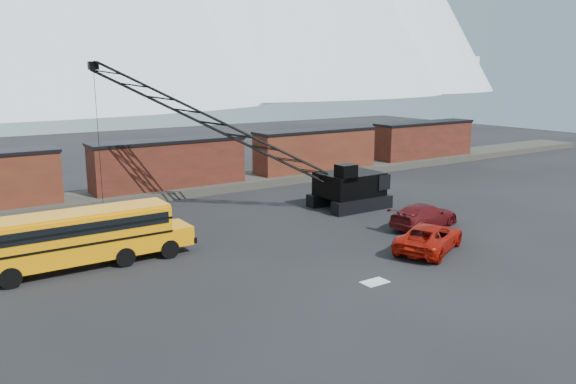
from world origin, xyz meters
The scene contains 10 objects.
ground centered at (0.00, 0.00, 0.00)m, with size 160.00×160.00×0.00m, color black.
gravel_berm centered at (0.00, 22.00, 0.35)m, with size 120.00×5.00×0.70m, color #454139.
boxcar_mid centered at (0.00, 22.00, 2.76)m, with size 13.70×3.10×4.17m.
boxcar_east_near centered at (16.00, 22.00, 2.76)m, with size 13.70×3.10×4.17m.
boxcar_east_far centered at (32.00, 22.00, 2.76)m, with size 13.70×3.10×4.17m.
snow_patch centered at (0.50, -4.00, 0.01)m, with size 1.40×0.90×0.02m, color silver.
school_bus centered at (-11.25, 6.66, 1.79)m, with size 11.65×2.65×3.19m.
red_pickup centered at (6.80, -1.89, 0.84)m, with size 2.78×6.02×1.67m, color #A31207.
maroon_suv centered at (10.43, 1.88, 0.84)m, with size 2.35×5.78×1.68m, color #4F0E11.
crawler_crane centered at (0.75, 13.85, 6.65)m, with size 20.22×11.44×11.56m.
Camera 1 is at (-18.39, -24.16, 10.59)m, focal length 35.00 mm.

